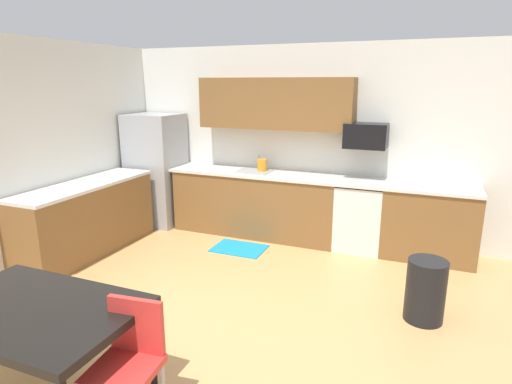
% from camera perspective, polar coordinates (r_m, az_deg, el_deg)
% --- Properties ---
extents(ground_plane, '(12.00, 12.00, 0.00)m').
position_cam_1_polar(ground_plane, '(4.27, -5.28, -16.33)').
color(ground_plane, tan).
extents(wall_back, '(5.80, 0.10, 2.70)m').
position_cam_1_polar(wall_back, '(6.19, 5.80, 6.69)').
color(wall_back, silver).
rests_on(wall_back, ground).
extents(wall_left, '(0.10, 5.80, 2.70)m').
position_cam_1_polar(wall_left, '(5.50, -31.03, 3.72)').
color(wall_left, silver).
rests_on(wall_left, ground).
extents(cabinet_run_back, '(2.42, 0.60, 0.90)m').
position_cam_1_polar(cabinet_run_back, '(6.23, -0.09, -1.67)').
color(cabinet_run_back, brown).
rests_on(cabinet_run_back, ground).
extents(cabinet_run_back_right, '(1.13, 0.60, 0.90)m').
position_cam_1_polar(cabinet_run_back_right, '(5.80, 22.23, -4.00)').
color(cabinet_run_back_right, brown).
rests_on(cabinet_run_back_right, ground).
extents(cabinet_run_left, '(0.60, 2.00, 0.90)m').
position_cam_1_polar(cabinet_run_left, '(5.96, -21.78, -3.49)').
color(cabinet_run_left, brown).
rests_on(cabinet_run_left, ground).
extents(countertop_back, '(4.80, 0.64, 0.04)m').
position_cam_1_polar(countertop_back, '(5.93, 4.74, 2.16)').
color(countertop_back, silver).
rests_on(countertop_back, cabinet_run_back).
extents(countertop_left, '(0.64, 2.00, 0.04)m').
position_cam_1_polar(countertop_left, '(5.84, -22.21, 0.91)').
color(countertop_left, silver).
rests_on(countertop_left, cabinet_run_left).
extents(upper_cabinets_back, '(2.20, 0.34, 0.70)m').
position_cam_1_polar(upper_cabinets_back, '(6.02, 2.53, 11.79)').
color(upper_cabinets_back, brown).
extents(refrigerator, '(0.76, 0.70, 1.72)m').
position_cam_1_polar(refrigerator, '(6.84, -13.20, 2.95)').
color(refrigerator, '#9EA0A5').
rests_on(refrigerator, ground).
extents(oven_range, '(0.60, 0.60, 0.91)m').
position_cam_1_polar(oven_range, '(5.85, 13.76, -3.12)').
color(oven_range, white).
rests_on(oven_range, ground).
extents(microwave, '(0.54, 0.36, 0.32)m').
position_cam_1_polar(microwave, '(5.73, 14.55, 7.32)').
color(microwave, black).
extents(sink_basin, '(0.48, 0.40, 0.14)m').
position_cam_1_polar(sink_basin, '(6.13, -0.26, 2.22)').
color(sink_basin, '#A5A8AD').
rests_on(sink_basin, countertop_back).
extents(sink_faucet, '(0.02, 0.02, 0.24)m').
position_cam_1_polar(sink_faucet, '(6.26, 0.37, 3.97)').
color(sink_faucet, '#B2B5BA').
rests_on(sink_faucet, countertop_back).
extents(dining_table, '(1.40, 0.90, 0.74)m').
position_cam_1_polar(dining_table, '(3.30, -27.69, -14.42)').
color(dining_table, black).
rests_on(dining_table, ground).
extents(chair_near_table, '(0.44, 0.44, 0.85)m').
position_cam_1_polar(chair_near_table, '(2.98, -16.71, -20.40)').
color(chair_near_table, red).
rests_on(chair_near_table, ground).
extents(trash_bin, '(0.36, 0.36, 0.60)m').
position_cam_1_polar(trash_bin, '(4.36, 21.81, -12.19)').
color(trash_bin, black).
rests_on(trash_bin, ground).
extents(floor_mat, '(0.70, 0.50, 0.01)m').
position_cam_1_polar(floor_mat, '(5.80, -2.28, -7.57)').
color(floor_mat, '#198CBF').
rests_on(floor_mat, ground).
extents(kettle, '(0.14, 0.14, 0.20)m').
position_cam_1_polar(kettle, '(6.11, 0.83, 3.51)').
color(kettle, orange).
rests_on(kettle, countertop_back).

